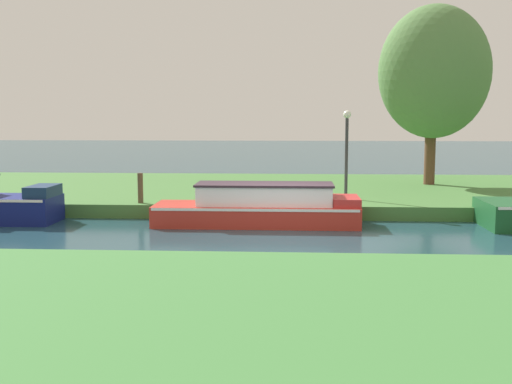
{
  "coord_description": "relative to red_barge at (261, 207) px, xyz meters",
  "views": [
    {
      "loc": [
        0.18,
        -15.41,
        2.93
      ],
      "look_at": [
        -0.77,
        1.2,
        0.9
      ],
      "focal_mm": 43.48,
      "sensor_mm": 36.0,
      "label": 1
    }
  ],
  "objects": [
    {
      "name": "mooring_post_near",
      "position": [
        -3.62,
        1.24,
        0.36
      ],
      "size": [
        0.16,
        0.16,
        0.89
      ],
      "primitive_type": "cylinder",
      "color": "brown",
      "rests_on": "riverbank_far"
    },
    {
      "name": "red_barge",
      "position": [
        0.0,
        0.0,
        0.0
      ],
      "size": [
        5.53,
        1.62,
        1.14
      ],
      "color": "red",
      "rests_on": "ground_plane"
    },
    {
      "name": "lamp_post",
      "position": [
        2.5,
        2.56,
        1.64
      ],
      "size": [
        0.24,
        0.24,
        2.72
      ],
      "color": "#333338",
      "rests_on": "riverbank_far"
    },
    {
      "name": "ground_plane",
      "position": [
        0.63,
        -1.2,
        -0.48
      ],
      "size": [
        120.0,
        120.0,
        0.0
      ],
      "primitive_type": "plane",
      "color": "#1F414B"
    },
    {
      "name": "riverbank_far",
      "position": [
        0.63,
        5.8,
        -0.28
      ],
      "size": [
        72.0,
        10.0,
        0.4
      ],
      "primitive_type": "cube",
      "color": "#437537",
      "rests_on": "ground_plane"
    },
    {
      "name": "willow_tree_left",
      "position": [
        5.98,
        6.58,
        4.04
      ],
      "size": [
        4.05,
        3.23,
        6.55
      ],
      "color": "brown",
      "rests_on": "riverbank_far"
    },
    {
      "name": "riverbank_near",
      "position": [
        0.63,
        -10.2,
        -0.28
      ],
      "size": [
        72.0,
        10.0,
        0.4
      ],
      "primitive_type": "cube",
      "color": "#417D3D",
      "rests_on": "ground_plane"
    }
  ]
}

